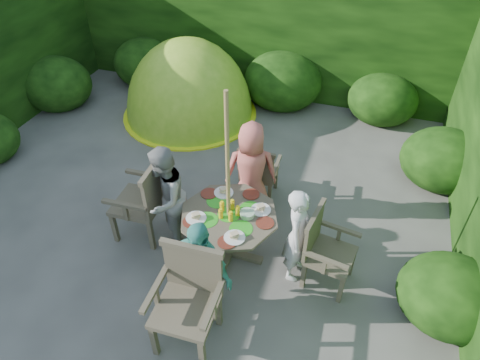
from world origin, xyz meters
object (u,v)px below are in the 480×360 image
(parasol_pole, at_px, (228,184))
(child_left, at_px, (165,198))
(child_right, at_px, (298,235))
(child_front, at_px, (201,269))
(garden_chair_back, at_px, (258,172))
(garden_chair_right, at_px, (324,249))
(patio_table, at_px, (229,221))
(garden_chair_front, at_px, (189,297))
(garden_chair_left, at_px, (145,199))
(child_back, at_px, (251,171))
(dome_tent, at_px, (190,114))

(parasol_pole, height_order, child_left, parasol_pole)
(child_right, distance_m, child_front, 1.13)
(garden_chair_back, bearing_deg, child_front, 86.95)
(garden_chair_right, relative_size, child_right, 0.76)
(parasol_pole, distance_m, child_left, 0.91)
(child_right, xyz_separation_m, child_left, (-1.60, 0.03, 0.07))
(garden_chair_right, bearing_deg, patio_table, 98.52)
(parasol_pole, relative_size, child_right, 1.82)
(patio_table, height_order, garden_chair_front, garden_chair_front)
(patio_table, height_order, garden_chair_back, garden_chair_back)
(garden_chair_right, height_order, garden_chair_left, garden_chair_left)
(parasol_pole, distance_m, garden_chair_left, 1.21)
(patio_table, height_order, child_front, child_front)
(child_left, relative_size, child_back, 0.99)
(garden_chair_left, height_order, dome_tent, dome_tent)
(patio_table, xyz_separation_m, child_left, (-0.80, 0.01, 0.11))
(patio_table, distance_m, child_left, 0.81)
(garden_chair_front, relative_size, child_right, 0.87)
(parasol_pole, bearing_deg, child_front, -91.09)
(garden_chair_back, bearing_deg, child_right, 122.84)
(garden_chair_right, relative_size, dome_tent, 0.33)
(child_right, bearing_deg, garden_chair_front, 143.68)
(child_left, bearing_deg, garden_chair_back, 137.53)
(garden_chair_left, distance_m, child_right, 1.89)
(garden_chair_front, distance_m, dome_tent, 4.40)
(child_right, height_order, child_front, child_front)
(patio_table, xyz_separation_m, dome_tent, (-1.79, 2.90, -0.56))
(child_left, bearing_deg, child_front, 38.56)
(parasol_pole, relative_size, child_left, 1.64)
(garden_chair_front, height_order, child_front, child_front)
(patio_table, xyz_separation_m, child_front, (-0.02, -0.80, 0.07))
(parasol_pole, distance_m, garden_chair_right, 1.26)
(child_front, bearing_deg, parasol_pole, 104.48)
(child_right, xyz_separation_m, child_back, (-0.78, 0.82, 0.08))
(garden_chair_back, relative_size, child_left, 0.63)
(garden_chair_left, xyz_separation_m, child_front, (1.07, -0.83, 0.07))
(child_left, distance_m, child_front, 1.13)
(child_front, height_order, dome_tent, dome_tent)
(patio_table, distance_m, dome_tent, 3.45)
(parasol_pole, xyz_separation_m, garden_chair_left, (-1.09, 0.03, -0.54))
(patio_table, bearing_deg, parasol_pole, -168.28)
(garden_chair_front, distance_m, child_right, 1.35)
(child_back, relative_size, dome_tent, 0.50)
(child_back, bearing_deg, child_left, 25.82)
(parasol_pole, height_order, child_back, parasol_pole)
(child_front, bearing_deg, garden_chair_front, -76.45)
(garden_chair_right, distance_m, garden_chair_left, 2.19)
(child_right, relative_size, child_left, 0.90)
(parasol_pole, relative_size, garden_chair_back, 2.60)
(parasol_pole, relative_size, child_back, 1.61)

